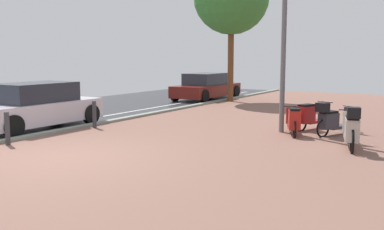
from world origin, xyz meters
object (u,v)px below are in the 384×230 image
at_px(scooter_extra, 351,129).
at_px(parked_car_far, 206,87).
at_px(bollard_far, 94,114).
at_px(scooter_mid, 333,120).
at_px(parked_car_near, 36,107).
at_px(lamp_post, 284,22).
at_px(scooter_near, 294,120).
at_px(scooter_far, 311,116).
at_px(bollard_near, 7,129).

bearing_deg(scooter_extra, parked_car_far, 135.09).
distance_m(parked_car_far, bollard_far, 9.65).
xyz_separation_m(parked_car_far, bollard_far, (1.47, -9.54, -0.20)).
bearing_deg(scooter_mid, bollard_far, -159.28).
bearing_deg(parked_car_near, bollard_far, 31.24).
bearing_deg(lamp_post, bollard_far, -156.43).
relative_size(scooter_near, parked_car_far, 0.36).
distance_m(scooter_near, parked_car_near, 7.57).
height_order(scooter_far, bollard_near, bollard_near).
xyz_separation_m(scooter_far, parked_car_near, (-7.14, -3.99, 0.24)).
bearing_deg(scooter_near, parked_car_near, -157.76).
bearing_deg(scooter_near, bollard_far, -160.42).
relative_size(scooter_far, scooter_extra, 0.93).
bearing_deg(lamp_post, bollard_near, -134.24).
xyz_separation_m(scooter_far, bollard_far, (-5.66, -3.09, -0.00)).
bearing_deg(scooter_near, scooter_far, 82.85).
bearing_deg(bollard_far, scooter_far, 28.61).
height_order(scooter_extra, bollard_near, scooter_extra).
relative_size(parked_car_near, bollard_near, 4.85).
height_order(scooter_mid, bollard_near, scooter_mid).
distance_m(scooter_far, parked_car_far, 9.62).
bearing_deg(bollard_near, bollard_far, 90.00).
relative_size(scooter_far, parked_car_far, 0.38).
height_order(scooter_near, scooter_far, scooter_far).
xyz_separation_m(scooter_mid, scooter_far, (-0.79, 0.65, -0.02)).
bearing_deg(scooter_extra, scooter_mid, 116.69).
bearing_deg(bollard_far, bollard_near, -90.00).
bearing_deg(parked_car_far, scooter_extra, -44.91).
height_order(scooter_far, scooter_extra, scooter_extra).
relative_size(scooter_extra, bollard_near, 2.20).
relative_size(scooter_mid, bollard_far, 1.98).
bearing_deg(parked_car_near, parked_car_far, 89.96).
distance_m(scooter_mid, lamp_post, 3.01).
xyz_separation_m(scooter_extra, parked_car_near, (-8.75, -1.72, 0.17)).
bearing_deg(scooter_near, parked_car_far, 132.72).
relative_size(parked_car_far, lamp_post, 0.79).
xyz_separation_m(scooter_near, lamp_post, (-0.44, 0.25, 2.69)).
bearing_deg(lamp_post, scooter_near, -30.10).
bearing_deg(scooter_mid, scooter_near, -152.89).
xyz_separation_m(scooter_near, scooter_mid, (0.93, 0.48, 0.03)).
xyz_separation_m(parked_car_near, parked_car_far, (0.01, 10.44, -0.04)).
distance_m(scooter_near, scooter_mid, 1.05).
bearing_deg(bollard_far, scooter_near, 19.58).
relative_size(scooter_extra, bollard_far, 2.18).
height_order(scooter_extra, bollard_far, scooter_extra).
xyz_separation_m(scooter_near, scooter_extra, (1.75, -1.14, 0.07)).
distance_m(scooter_mid, scooter_far, 1.02).
relative_size(parked_car_near, bollard_far, 4.81).
distance_m(lamp_post, bollard_far, 6.16).
height_order(parked_car_near, bollard_far, parked_car_near).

